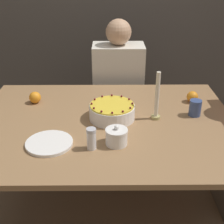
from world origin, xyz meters
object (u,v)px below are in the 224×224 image
candle (157,100)px  person_man_blue_shirt (118,101)px  sugar_bowl (117,137)px  cake (112,111)px  sugar_shaker (91,139)px

candle → person_man_blue_shirt: person_man_blue_shirt is taller
person_man_blue_shirt → sugar_bowl: bearing=88.0°
sugar_bowl → person_man_blue_shirt: bearing=88.0°
cake → person_man_blue_shirt: bearing=85.6°
sugar_shaker → candle: size_ratio=0.39×
sugar_bowl → candle: candle is taller
sugar_shaker → candle: 0.48m
cake → sugar_shaker: bearing=-108.0°
sugar_shaker → person_man_blue_shirt: bearing=81.4°
sugar_shaker → candle: bearing=41.2°
sugar_bowl → person_man_blue_shirt: person_man_blue_shirt is taller
person_man_blue_shirt → cake: bearing=85.6°
person_man_blue_shirt → candle: bearing=105.4°
cake → candle: 0.27m
cake → sugar_bowl: bearing=-85.8°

